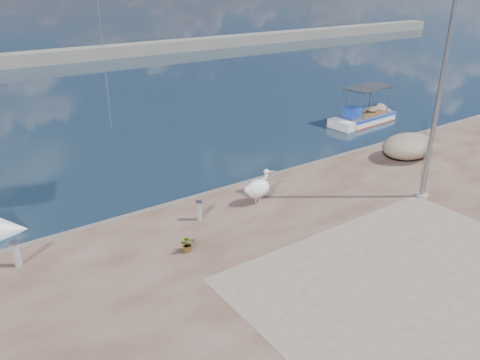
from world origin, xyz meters
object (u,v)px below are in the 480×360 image
boat_right (365,119)px  bollard_near (199,210)px  pelican (258,188)px  lamp_post (436,107)px

boat_right → bollard_near: 15.39m
pelican → lamp_post: (5.17, -2.97, 2.73)m
boat_right → lamp_post: 11.59m
boat_right → pelican: boat_right is taller
lamp_post → bollard_near: lamp_post is taller
lamp_post → bollard_near: size_ratio=10.55×
pelican → bollard_near: (-2.33, 0.10, -0.21)m
boat_right → pelican: size_ratio=4.06×
pelican → bollard_near: bearing=-176.5°
pelican → lamp_post: lamp_post is taller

